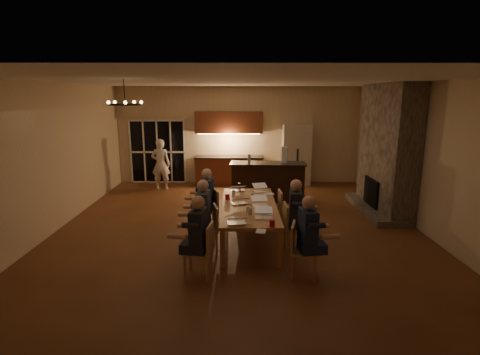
% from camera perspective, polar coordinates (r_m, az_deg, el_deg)
% --- Properties ---
extents(floor, '(9.00, 9.00, 0.00)m').
position_cam_1_polar(floor, '(8.50, -0.25, -7.63)').
color(floor, brown).
rests_on(floor, ground).
extents(back_wall, '(8.00, 0.04, 3.20)m').
position_cam_1_polar(back_wall, '(12.57, -0.29, 6.44)').
color(back_wall, beige).
rests_on(back_wall, ground).
extents(left_wall, '(0.04, 9.00, 3.20)m').
position_cam_1_polar(left_wall, '(9.03, -26.74, 2.72)').
color(left_wall, beige).
rests_on(left_wall, ground).
extents(right_wall, '(0.04, 9.00, 3.20)m').
position_cam_1_polar(right_wall, '(9.04, 26.19, 2.79)').
color(right_wall, beige).
rests_on(right_wall, ground).
extents(ceiling, '(8.00, 9.00, 0.04)m').
position_cam_1_polar(ceiling, '(7.98, -0.28, 14.62)').
color(ceiling, white).
rests_on(ceiling, back_wall).
extents(french_doors, '(1.86, 0.08, 2.10)m').
position_cam_1_polar(french_doors, '(12.87, -12.43, 3.82)').
color(french_doors, black).
rests_on(french_doors, ground).
extents(fireplace, '(0.58, 2.50, 3.20)m').
position_cam_1_polar(fireplace, '(9.99, 21.53, 4.01)').
color(fireplace, '#776A5D').
rests_on(fireplace, ground).
extents(kitchenette, '(2.24, 0.68, 2.40)m').
position_cam_1_polar(kitchenette, '(12.30, -1.69, 4.43)').
color(kitchenette, brown).
rests_on(kitchenette, ground).
extents(refrigerator, '(0.90, 0.68, 2.00)m').
position_cam_1_polar(refrigerator, '(12.43, 8.52, 3.44)').
color(refrigerator, beige).
rests_on(refrigerator, ground).
extents(dining_table, '(1.10, 2.71, 0.75)m').
position_cam_1_polar(dining_table, '(7.69, 1.36, -6.86)').
color(dining_table, '#C67C4F').
rests_on(dining_table, ground).
extents(bar_island, '(2.13, 0.82, 1.08)m').
position_cam_1_polar(bar_island, '(10.52, 4.25, -0.64)').
color(bar_island, black).
rests_on(bar_island, ground).
extents(chair_left_near, '(0.49, 0.49, 0.89)m').
position_cam_1_polar(chair_left_near, '(6.24, -6.39, -10.99)').
color(chair_left_near, '#AD8056').
rests_on(chair_left_near, ground).
extents(chair_left_mid, '(0.53, 0.53, 0.89)m').
position_cam_1_polar(chair_left_mid, '(7.15, -5.29, -7.84)').
color(chair_left_mid, '#AD8056').
rests_on(chair_left_mid, ground).
extents(chair_left_far, '(0.55, 0.55, 0.89)m').
position_cam_1_polar(chair_left_far, '(8.29, -5.06, -4.95)').
color(chair_left_far, '#AD8056').
rests_on(chair_left_far, ground).
extents(chair_right_near, '(0.53, 0.53, 0.89)m').
position_cam_1_polar(chair_right_near, '(6.28, 9.86, -10.95)').
color(chair_right_near, '#AD8056').
rests_on(chair_right_near, ground).
extents(chair_right_mid, '(0.46, 0.46, 0.89)m').
position_cam_1_polar(chair_right_mid, '(7.34, 8.50, -7.38)').
color(chair_right_mid, '#AD8056').
rests_on(chair_right_mid, ground).
extents(chair_right_far, '(0.46, 0.46, 0.89)m').
position_cam_1_polar(chair_right_far, '(8.29, 7.46, -5.01)').
color(chair_right_far, '#AD8056').
rests_on(chair_right_far, ground).
extents(person_left_near, '(0.70, 0.70, 1.38)m').
position_cam_1_polar(person_left_near, '(6.10, -6.28, -9.05)').
color(person_left_near, '#22252C').
rests_on(person_left_near, ground).
extents(person_right_near, '(0.67, 0.67, 1.38)m').
position_cam_1_polar(person_right_near, '(6.16, 10.24, -8.96)').
color(person_right_near, '#1B2345').
rests_on(person_right_near, ground).
extents(person_left_mid, '(0.63, 0.63, 1.38)m').
position_cam_1_polar(person_left_mid, '(7.15, -5.57, -5.76)').
color(person_left_mid, '#373C41').
rests_on(person_left_mid, ground).
extents(person_right_mid, '(0.66, 0.66, 1.38)m').
position_cam_1_polar(person_right_mid, '(7.22, 8.40, -5.65)').
color(person_right_mid, '#22252C').
rests_on(person_right_mid, ground).
extents(person_left_far, '(0.66, 0.66, 1.38)m').
position_cam_1_polar(person_left_far, '(8.18, -5.02, -3.39)').
color(person_left_far, '#1B2345').
rests_on(person_left_far, ground).
extents(standing_person, '(0.59, 0.40, 1.60)m').
position_cam_1_polar(standing_person, '(11.97, -11.98, 1.99)').
color(standing_person, white).
rests_on(standing_person, ground).
extents(chandelier, '(0.63, 0.63, 0.03)m').
position_cam_1_polar(chandelier, '(7.30, -17.12, 10.60)').
color(chandelier, black).
rests_on(chandelier, ceiling).
extents(laptop_a, '(0.35, 0.32, 0.23)m').
position_cam_1_polar(laptop_a, '(6.48, -0.55, -6.05)').
color(laptop_a, silver).
rests_on(laptop_a, dining_table).
extents(laptop_b, '(0.33, 0.29, 0.23)m').
position_cam_1_polar(laptop_b, '(6.75, 3.64, -5.31)').
color(laptop_b, silver).
rests_on(laptop_b, dining_table).
extents(laptop_c, '(0.40, 0.38, 0.23)m').
position_cam_1_polar(laptop_c, '(7.63, -0.12, -3.17)').
color(laptop_c, silver).
rests_on(laptop_c, dining_table).
extents(laptop_d, '(0.35, 0.31, 0.23)m').
position_cam_1_polar(laptop_d, '(7.50, 3.08, -3.47)').
color(laptop_d, silver).
rests_on(laptop_d, dining_table).
extents(laptop_e, '(0.36, 0.33, 0.23)m').
position_cam_1_polar(laptop_e, '(8.66, -0.34, -1.27)').
color(laptop_e, silver).
rests_on(laptop_e, dining_table).
extents(laptop_f, '(0.38, 0.35, 0.23)m').
position_cam_1_polar(laptop_f, '(8.56, 3.23, -1.45)').
color(laptop_f, silver).
rests_on(laptop_f, dining_table).
extents(mug_front, '(0.08, 0.08, 0.10)m').
position_cam_1_polar(mug_front, '(7.14, 1.24, -4.80)').
color(mug_front, silver).
rests_on(mug_front, dining_table).
extents(mug_mid, '(0.08, 0.08, 0.10)m').
position_cam_1_polar(mug_mid, '(8.09, 1.95, -2.73)').
color(mug_mid, silver).
rests_on(mug_mid, dining_table).
extents(mug_back, '(0.07, 0.07, 0.10)m').
position_cam_1_polar(mug_back, '(8.32, -1.00, -2.30)').
color(mug_back, silver).
rests_on(mug_back, dining_table).
extents(redcup_near, '(0.09, 0.09, 0.12)m').
position_cam_1_polar(redcup_near, '(6.36, 4.93, -6.96)').
color(redcup_near, '#B30B1A').
rests_on(redcup_near, dining_table).
extents(redcup_mid, '(0.10, 0.10, 0.12)m').
position_cam_1_polar(redcup_mid, '(7.96, -1.92, -2.91)').
color(redcup_mid, '#B30B1A').
rests_on(redcup_mid, dining_table).
extents(can_silver, '(0.07, 0.07, 0.12)m').
position_cam_1_polar(can_silver, '(6.95, 1.57, -5.19)').
color(can_silver, '#B2B2B7').
rests_on(can_silver, dining_table).
extents(can_cola, '(0.07, 0.07, 0.12)m').
position_cam_1_polar(can_cola, '(8.89, -0.12, -1.26)').
color(can_cola, '#3F0F0C').
rests_on(can_cola, dining_table).
extents(plate_near, '(0.22, 0.22, 0.02)m').
position_cam_1_polar(plate_near, '(7.00, 4.21, -5.55)').
color(plate_near, silver).
rests_on(plate_near, dining_table).
extents(plate_left, '(0.24, 0.24, 0.02)m').
position_cam_1_polar(plate_left, '(6.68, -0.61, -6.40)').
color(plate_left, silver).
rests_on(plate_left, dining_table).
extents(plate_far, '(0.24, 0.24, 0.02)m').
position_cam_1_polar(plate_far, '(8.37, 4.41, -2.54)').
color(plate_far, silver).
rests_on(plate_far, dining_table).
extents(notepad, '(0.19, 0.24, 0.01)m').
position_cam_1_polar(notepad, '(6.14, 3.20, -8.17)').
color(notepad, white).
rests_on(notepad, dining_table).
extents(bar_bottle, '(0.08, 0.08, 0.24)m').
position_cam_1_polar(bar_bottle, '(10.38, 1.42, 2.93)').
color(bar_bottle, '#99999E').
rests_on(bar_bottle, bar_island).
extents(bar_blender, '(0.17, 0.17, 0.46)m').
position_cam_1_polar(bar_blender, '(10.40, 6.78, 3.47)').
color(bar_blender, silver).
rests_on(bar_blender, bar_island).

